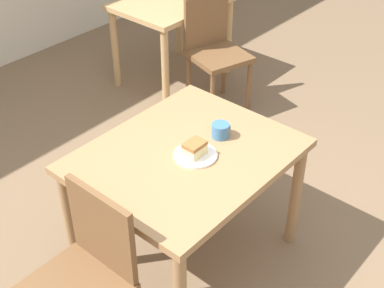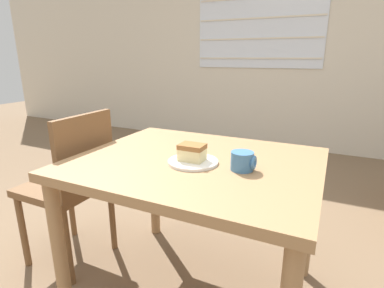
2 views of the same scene
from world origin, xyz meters
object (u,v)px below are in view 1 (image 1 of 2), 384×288
Objects in this scene: coffee_mug at (221,130)px; plate at (195,155)px; chair_far_corner at (215,49)px; cake_slice at (195,149)px; chair_near_window at (85,276)px; dining_table_far at (172,14)px; dining_table_near at (186,168)px.

plate is at bearing -176.70° from coffee_mug.
cake_slice is (-1.37, -0.97, 0.28)m from chair_far_corner.
chair_far_corner is 4.10× the size of plate.
coffee_mug is (-1.15, -0.96, 0.27)m from chair_far_corner.
chair_near_window is at bearing -179.14° from coffee_mug.
dining_table_far is 8.98× the size of coffee_mug.
dining_table_near is 1.20× the size of chair_far_corner.
coffee_mug is (-1.26, -1.50, 0.16)m from dining_table_far.
chair_near_window is 8.27× the size of cake_slice.
chair_far_corner is at bearing 35.51° from plate.
chair_near_window is at bearing -138.09° from chair_far_corner.
chair_far_corner is (1.38, 0.92, -0.13)m from dining_table_near.
chair_far_corner is at bearing 35.37° from cake_slice.
coffee_mug is (0.22, 0.01, -0.01)m from cake_slice.
dining_table_near is 2.08m from dining_table_far.
cake_slice is 1.06× the size of coffee_mug.
dining_table_far is 2.12m from cake_slice.
coffee_mug is at bearing 3.30° from plate.
chair_near_window is at bearing -175.74° from dining_table_near.
plate is (-1.47, -1.51, 0.13)m from dining_table_far.
dining_table_far is at bearing 95.81° from chair_far_corner.
dining_table_far is 2.68m from chair_near_window.
dining_table_far is 1.02× the size of chair_near_window.
chair_far_corner is 8.80× the size of coffee_mug.
chair_near_window is 4.10× the size of plate.
coffee_mug is at bearing 2.88° from cake_slice.
cake_slice reaches higher than dining_table_far.
chair_far_corner reaches higher than dining_table_far.
plate is at bearing -15.00° from cake_slice.
plate reaches higher than dining_table_near.
chair_far_corner is 1.70m from cake_slice.
dining_table_far is (1.48, 1.46, -0.03)m from dining_table_near.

